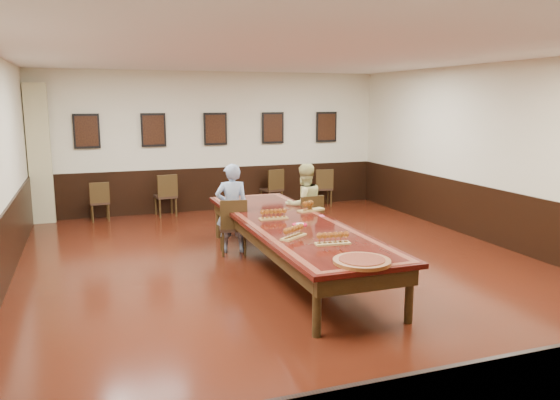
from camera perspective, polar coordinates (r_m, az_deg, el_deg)
name	(u,v)px	position (r m, az deg, el deg)	size (l,w,h in m)	color
floor	(291,271)	(8.38, 1.16, -7.39)	(8.00, 10.00, 0.02)	black
ceiling	(292,53)	(8.01, 1.24, 15.12)	(8.00, 10.00, 0.02)	white
wall_back	(215,142)	(12.83, -6.82, 6.07)	(8.00, 0.02, 3.20)	beige
wall_right	(510,156)	(10.17, 22.89, 4.22)	(0.02, 10.00, 3.20)	beige
chair_man	(233,226)	(9.17, -4.95, -2.72)	(0.44, 0.49, 0.95)	black
chair_woman	(307,221)	(9.58, 2.81, -2.17)	(0.44, 0.48, 0.94)	black
spare_chair_a	(99,201)	(12.28, -18.36, -0.10)	(0.40, 0.44, 0.85)	black
spare_chair_b	(165,195)	(12.42, -11.88, 0.54)	(0.44, 0.48, 0.95)	black
spare_chair_c	(272,188)	(13.13, -0.89, 1.26)	(0.44, 0.48, 0.94)	black
spare_chair_d	(323,187)	(13.40, 4.49, 1.36)	(0.43, 0.46, 0.91)	black
person_man	(232,208)	(9.21, -5.04, -0.86)	(0.55, 0.36, 1.52)	#4470AC
person_woman	(304,205)	(9.61, 2.54, -0.52)	(0.73, 0.57, 1.46)	#D3D283
pink_phone	(322,216)	(8.61, 4.38, -1.67)	(0.06, 0.13, 0.01)	#D24675
curtain	(39,154)	(12.36, -23.84, 4.40)	(0.45, 0.18, 2.90)	tan
wainscoting	(291,238)	(8.24, 1.17, -4.01)	(8.00, 10.00, 1.00)	black
conference_table	(291,231)	(8.21, 1.17, -3.26)	(1.40, 5.00, 0.76)	black
posters	(215,129)	(12.74, -6.77, 7.39)	(6.14, 0.04, 0.74)	black
flight_a	(274,214)	(8.35, -0.68, -1.52)	(0.45, 0.15, 0.17)	#A18543
flight_b	(310,206)	(8.98, 3.12, -0.65)	(0.50, 0.27, 0.18)	#A18543
flight_c	(294,232)	(7.22, 1.43, -3.40)	(0.45, 0.37, 0.17)	#A18543
flight_d	(333,239)	(6.93, 5.54, -4.05)	(0.46, 0.19, 0.17)	#A18543
red_plate_grp	(300,225)	(7.97, 2.07, -2.58)	(0.22, 0.22, 0.03)	red
carved_platter	(362,261)	(6.21, 8.55, -6.35)	(0.80, 0.80, 0.05)	#633213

